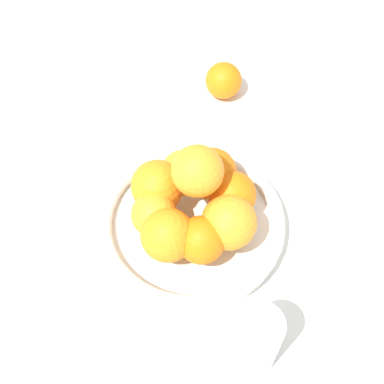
% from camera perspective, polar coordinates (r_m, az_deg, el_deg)
% --- Properties ---
extents(ground_plane, '(4.00, 4.00, 0.00)m').
position_cam_1_polar(ground_plane, '(0.86, -0.00, -4.11)').
color(ground_plane, white).
extents(fruit_bowl, '(0.29, 0.29, 0.04)m').
position_cam_1_polar(fruit_bowl, '(0.85, -0.00, -3.40)').
color(fruit_bowl, silver).
rests_on(fruit_bowl, ground_plane).
extents(orange_pile, '(0.19, 0.19, 0.14)m').
position_cam_1_polar(orange_pile, '(0.79, 0.15, -0.85)').
color(orange_pile, orange).
rests_on(orange_pile, fruit_bowl).
extents(stray_orange, '(0.07, 0.07, 0.07)m').
position_cam_1_polar(stray_orange, '(1.03, 3.39, 11.79)').
color(stray_orange, orange).
rests_on(stray_orange, ground_plane).
extents(drinking_glass, '(0.06, 0.06, 0.13)m').
position_cam_1_polar(drinking_glass, '(0.73, 6.76, -15.56)').
color(drinking_glass, silver).
rests_on(drinking_glass, ground_plane).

